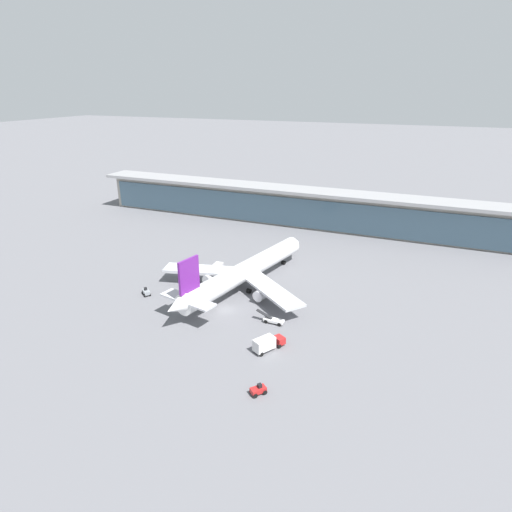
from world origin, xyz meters
The scene contains 9 objects.
ground_plane centered at (0.00, 0.00, 0.00)m, with size 1200.00×1200.00×0.00m, color slate.
airliner_on_stand centered at (-0.83, 12.92, 4.92)m, with size 44.15×58.25×15.64m.
service_truck_near_nose_grey centered at (-23.13, -0.71, 0.87)m, with size 3.30×3.11×2.05m.
service_truck_under_wing_white centered at (13.18, -1.42, 0.81)m, with size 6.84×2.06×2.70m.
service_truck_mid_apron_red centered at (19.53, -25.93, 0.87)m, with size 3.14×3.29×2.05m.
service_truck_by_tail_red centered at (15.98, -12.35, 1.69)m, with size 5.68×7.46×3.10m.
service_truck_on_taxiway_grey centered at (-11.93, 17.86, 1.69)m, with size 2.80×7.43×3.10m.
service_truck_at_far_stand_white centered at (-9.07, 0.07, 1.69)m, with size 3.19×7.53×3.10m.
terminal_building centered at (0.00, 74.18, 7.87)m, with size 183.60×12.80×15.20m.
Camera 1 is at (43.42, -84.31, 51.73)m, focal length 30.16 mm.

